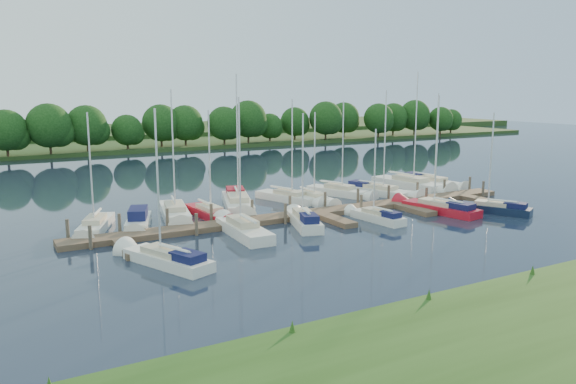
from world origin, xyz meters
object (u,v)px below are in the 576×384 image
dock (321,215)px  sailboat_n_0 (95,227)px  motorboat (138,222)px  sailboat_n_5 (290,198)px  sailboat_s_2 (304,221)px

dock → sailboat_n_0: size_ratio=4.44×
motorboat → sailboat_n_5: (14.78, 2.83, -0.09)m
motorboat → sailboat_n_5: sailboat_n_5 is taller
motorboat → sailboat_n_5: 15.05m
dock → sailboat_s_2: sailboat_s_2 is taller
sailboat_n_5 → sailboat_n_0: bearing=-11.9°
dock → motorboat: 14.30m
sailboat_n_0 → motorboat: size_ratio=1.58×
dock → sailboat_n_5: sailboat_n_5 is taller
sailboat_s_2 → dock: bearing=52.1°
motorboat → sailboat_n_5: bearing=-149.5°
sailboat_n_0 → sailboat_s_2: bearing=179.0°
dock → motorboat: bearing=163.6°
dock → sailboat_s_2: size_ratio=4.50×
dock → motorboat: size_ratio=7.03×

